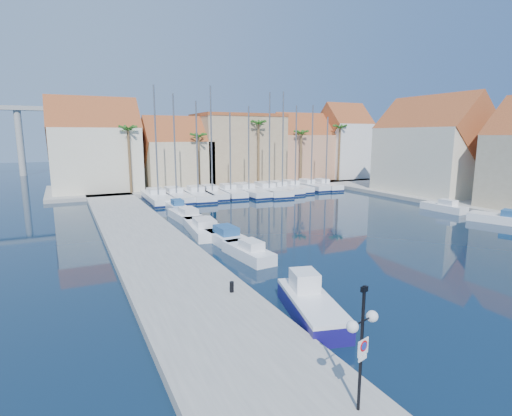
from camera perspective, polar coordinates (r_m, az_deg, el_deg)
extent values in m
plane|color=black|center=(23.10, 15.92, -11.65)|extent=(260.00, 260.00, 0.00)
cube|color=gray|center=(30.92, -14.67, -5.46)|extent=(6.00, 77.00, 0.50)
cube|color=gray|center=(68.84, -4.86, 3.45)|extent=(54.00, 16.00, 0.50)
cube|color=gray|center=(56.43, 30.23, 0.54)|extent=(12.00, 60.00, 0.50)
cylinder|color=black|center=(12.54, 14.80, -18.96)|extent=(0.10, 0.10, 3.87)
cylinder|color=black|center=(11.96, 14.32, -15.75)|extent=(0.48, 0.17, 0.05)
cylinder|color=black|center=(12.33, 15.65, -15.00)|extent=(0.48, 0.17, 0.05)
sphere|color=white|center=(11.78, 13.62, -16.14)|extent=(0.35, 0.35, 0.35)
sphere|color=white|center=(12.51, 16.28, -14.63)|extent=(0.35, 0.35, 0.35)
cube|color=black|center=(11.76, 15.22, -11.12)|extent=(0.24, 0.17, 0.15)
cube|color=white|center=(12.47, 15.05, -18.65)|extent=(0.47, 0.15, 0.48)
cylinder|color=red|center=(12.43, 15.16, -18.49)|extent=(0.32, 0.10, 0.33)
cylinder|color=#1933A5|center=(12.43, 15.20, -18.51)|extent=(0.23, 0.07, 0.23)
cube|color=white|center=(12.63, 14.97, -20.00)|extent=(0.38, 0.13, 0.14)
cylinder|color=black|center=(21.05, -3.49, -11.18)|extent=(0.22, 0.22, 0.56)
cube|color=navy|center=(19.52, 7.94, -14.23)|extent=(3.16, 5.82, 0.83)
cube|color=white|center=(19.31, 7.98, -12.86)|extent=(3.16, 5.82, 0.18)
cube|color=white|center=(20.09, 6.95, -10.33)|extent=(1.53, 1.73, 1.02)
cube|color=white|center=(28.10, -1.17, -6.40)|extent=(2.07, 5.17, 0.80)
cube|color=white|center=(27.48, -0.65, -5.26)|extent=(1.29, 1.86, 0.60)
cube|color=white|center=(32.47, -4.74, -4.12)|extent=(2.32, 6.34, 0.80)
cube|color=navy|center=(31.75, -4.30, -3.14)|extent=(1.51, 2.25, 0.60)
cube|color=white|center=(35.56, -7.60, -2.89)|extent=(3.10, 7.54, 0.80)
cube|color=white|center=(34.70, -7.37, -2.03)|extent=(1.90, 2.72, 0.60)
cube|color=white|center=(40.86, -9.91, -1.22)|extent=(2.30, 6.47, 0.80)
cube|color=white|center=(40.13, -9.65, -0.41)|extent=(1.52, 2.29, 0.60)
cube|color=white|center=(46.23, -11.30, 0.08)|extent=(1.72, 5.15, 0.80)
cube|color=navy|center=(45.62, -11.17, 0.84)|extent=(1.18, 1.81, 0.60)
cube|color=white|center=(45.82, 32.28, -1.44)|extent=(4.38, 7.14, 0.80)
cube|color=white|center=(49.94, 25.20, 0.04)|extent=(1.90, 5.15, 0.80)
cube|color=white|center=(49.55, 25.73, 0.74)|extent=(1.23, 1.83, 0.60)
cube|color=white|center=(53.14, -13.87, 1.41)|extent=(2.97, 10.61, 1.00)
cube|color=#0C173D|center=(53.19, -13.85, 1.07)|extent=(3.03, 10.67, 0.28)
cube|color=white|center=(54.05, -14.12, 2.40)|extent=(1.99, 3.21, 0.60)
cylinder|color=slate|center=(52.02, -14.11, 9.27)|extent=(0.20, 0.20, 13.56)
cube|color=white|center=(54.18, -11.42, 1.67)|extent=(2.70, 10.11, 1.00)
cube|color=#0C173D|center=(54.22, -11.41, 1.34)|extent=(2.76, 10.17, 0.28)
cube|color=white|center=(55.03, -11.72, 2.64)|extent=(1.86, 3.04, 0.60)
cylinder|color=slate|center=(53.11, -11.54, 8.92)|extent=(0.20, 0.20, 12.69)
cube|color=white|center=(54.74, -8.38, 1.86)|extent=(3.40, 10.48, 1.00)
cube|color=#0C173D|center=(54.78, -8.38, 1.53)|extent=(3.46, 10.55, 0.28)
cube|color=white|center=(55.62, -8.66, 2.82)|extent=(2.09, 3.22, 0.60)
cylinder|color=slate|center=(53.67, -8.43, 8.59)|extent=(0.20, 0.20, 11.86)
cube|color=white|center=(55.77, -6.37, 2.06)|extent=(2.98, 9.29, 1.00)
cube|color=#0C173D|center=(55.82, -6.37, 1.74)|extent=(3.05, 9.36, 0.28)
cube|color=white|center=(56.54, -6.64, 2.99)|extent=(1.85, 2.85, 0.60)
cylinder|color=slate|center=(54.76, -6.40, 9.74)|extent=(0.20, 0.20, 13.91)
cube|color=white|center=(56.63, -3.78, 2.23)|extent=(3.02, 9.28, 1.00)
cube|color=#0C173D|center=(56.68, -3.78, 1.91)|extent=(3.08, 9.34, 0.28)
cube|color=white|center=(57.38, -4.07, 3.14)|extent=(1.85, 2.85, 0.60)
cylinder|color=slate|center=(55.67, -3.70, 8.05)|extent=(0.20, 0.20, 10.53)
cube|color=white|center=(57.51, -1.27, 2.37)|extent=(3.26, 11.01, 1.00)
cube|color=#0C173D|center=(57.55, -1.27, 2.06)|extent=(3.33, 11.07, 0.28)
cube|color=white|center=(58.37, -1.76, 3.28)|extent=(2.11, 3.35, 0.60)
cylinder|color=slate|center=(56.49, -1.04, 8.57)|extent=(0.20, 0.20, 11.44)
cube|color=white|center=(58.53, 1.68, 2.51)|extent=(3.84, 11.59, 1.00)
cube|color=#0C173D|center=(58.57, 1.68, 2.20)|extent=(3.90, 11.65, 0.28)
cube|color=white|center=(59.46, 1.25, 3.42)|extent=(2.33, 3.57, 0.60)
cylinder|color=slate|center=(57.46, 1.95, 9.56)|extent=(0.20, 0.20, 13.38)
cube|color=white|center=(60.23, 3.54, 2.72)|extent=(2.77, 9.57, 1.00)
cube|color=#0C173D|center=(60.28, 3.54, 2.42)|extent=(2.84, 9.63, 0.28)
cube|color=white|center=(60.94, 3.08, 3.57)|extent=(1.82, 2.90, 0.60)
cylinder|color=slate|center=(59.30, 3.86, 9.71)|extent=(0.20, 0.20, 13.67)
cube|color=white|center=(61.92, 5.41, 2.90)|extent=(2.53, 8.66, 1.00)
cube|color=#0C173D|center=(61.96, 5.41, 2.61)|extent=(2.59, 8.72, 0.28)
cube|color=white|center=(62.56, 5.04, 3.72)|extent=(1.65, 2.63, 0.60)
cylinder|color=slate|center=(61.04, 5.72, 8.83)|extent=(0.20, 0.20, 11.82)
cube|color=white|center=(63.73, 7.66, 3.07)|extent=(2.16, 8.26, 1.00)
cube|color=#0C173D|center=(63.77, 7.65, 2.78)|extent=(2.22, 8.32, 0.28)
cube|color=white|center=(64.32, 7.27, 3.86)|extent=(1.51, 2.48, 0.60)
cylinder|color=slate|center=(62.90, 8.01, 8.91)|extent=(0.20, 0.20, 12.00)
cube|color=white|center=(64.71, 9.75, 3.12)|extent=(2.74, 8.15, 1.00)
cube|color=#0C173D|center=(64.75, 9.74, 2.84)|extent=(2.80, 8.22, 0.28)
cube|color=white|center=(65.30, 9.41, 3.90)|extent=(1.65, 2.52, 0.60)
cylinder|color=slate|center=(63.92, 10.09, 8.10)|extent=(0.20, 0.20, 10.27)
cube|color=beige|center=(63.03, -21.90, 6.45)|extent=(12.00, 9.00, 9.00)
cube|color=brown|center=(62.94, -22.18, 10.53)|extent=(12.30, 9.00, 9.00)
cube|color=tan|center=(65.08, -11.21, 6.21)|extent=(10.00, 8.00, 7.00)
cube|color=brown|center=(64.93, -11.32, 9.29)|extent=(10.30, 8.00, 8.00)
cube|color=tan|center=(69.52, -2.60, 8.30)|extent=(14.00, 10.00, 11.00)
cube|color=brown|center=(69.55, -2.64, 13.04)|extent=(14.20, 10.20, 0.50)
cube|color=tan|center=(74.31, 6.31, 7.23)|extent=(10.00, 8.00, 8.00)
cube|color=brown|center=(74.21, 6.37, 10.31)|extent=(10.30, 8.00, 8.00)
cube|color=silver|center=(78.64, 12.33, 7.95)|extent=(8.00, 8.00, 10.00)
cube|color=brown|center=(78.61, 12.47, 11.59)|extent=(8.30, 8.00, 8.00)
cube|color=beige|center=(61.35, 23.65, 6.24)|extent=(9.00, 14.00, 9.00)
cube|color=brown|center=(61.26, 23.96, 10.43)|extent=(9.00, 14.30, 9.00)
cylinder|color=brown|center=(58.51, -17.60, 6.46)|extent=(0.36, 0.36, 9.00)
sphere|color=#265B1A|center=(58.41, -17.84, 10.72)|extent=(2.60, 2.60, 2.60)
cylinder|color=brown|center=(60.81, -8.17, 6.50)|extent=(0.36, 0.36, 8.00)
sphere|color=#265B1A|center=(60.68, -8.27, 10.13)|extent=(2.60, 2.60, 2.60)
cylinder|color=brown|center=(64.52, 0.36, 7.71)|extent=(0.36, 0.36, 10.00)
sphere|color=#265B1A|center=(64.48, 0.37, 12.02)|extent=(2.60, 2.60, 2.60)
cylinder|color=brown|center=(68.48, 6.42, 7.17)|extent=(0.36, 0.36, 8.50)
sphere|color=#265B1A|center=(68.38, 6.49, 10.60)|extent=(2.60, 2.60, 2.60)
cylinder|color=brown|center=(73.04, 11.79, 7.61)|extent=(0.36, 0.36, 9.50)
sphere|color=#265B1A|center=(72.98, 11.92, 11.22)|extent=(2.60, 2.60, 2.60)
cylinder|color=#9E9E99|center=(98.06, -30.64, 8.07)|extent=(1.40, 1.40, 14.00)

